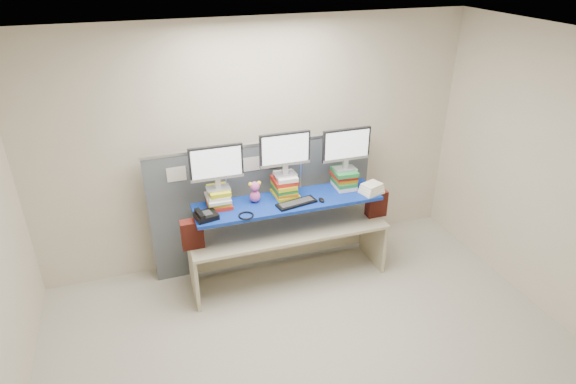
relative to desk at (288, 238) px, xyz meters
name	(u,v)px	position (x,y,z in m)	size (l,w,h in m)	color
room	(326,236)	(-0.14, -1.35, 0.87)	(5.00, 4.00, 2.80)	beige
cubicle_partition	(264,203)	(-0.14, 0.43, 0.24)	(2.60, 0.06, 1.53)	#495057
desk	(288,238)	(0.00, 0.00, 0.00)	(2.18, 0.66, 0.66)	#BBB08E
brick_pier_left	(192,234)	(-1.04, -0.04, 0.29)	(0.22, 0.12, 0.30)	maroon
brick_pier_right	(376,203)	(1.04, -0.06, 0.29)	(0.22, 0.12, 0.30)	maroon
blue_board	(288,202)	(0.00, 0.00, 0.46)	(2.01, 0.50, 0.04)	navy
book_stack_left	(218,197)	(-0.72, 0.13, 0.57)	(0.26, 0.30, 0.19)	red
book_stack_center	(285,185)	(0.01, 0.13, 0.59)	(0.26, 0.31, 0.25)	gold
book_stack_right	(344,178)	(0.70, 0.11, 0.58)	(0.26, 0.30, 0.21)	white
monitor_left	(216,165)	(-0.71, 0.13, 0.94)	(0.55, 0.16, 0.47)	#A8A8AD
monitor_center	(285,151)	(0.01, 0.12, 0.99)	(0.55, 0.16, 0.47)	#A8A8AD
monitor_right	(346,147)	(0.71, 0.11, 0.95)	(0.55, 0.16, 0.47)	#A8A8AD
keyboard	(297,203)	(0.06, -0.11, 0.49)	(0.45, 0.22, 0.03)	black
mouse	(321,200)	(0.33, -0.13, 0.49)	(0.05, 0.10, 0.03)	black
desk_phone	(205,215)	(-0.90, -0.09, 0.51)	(0.24, 0.23, 0.09)	black
headset	(246,215)	(-0.51, -0.18, 0.48)	(0.16, 0.16, 0.02)	black
plush_toy	(255,192)	(-0.34, 0.08, 0.60)	(0.14, 0.10, 0.24)	#DC549E
binder_stack	(372,189)	(0.92, -0.13, 0.53)	(0.28, 0.24, 0.11)	white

